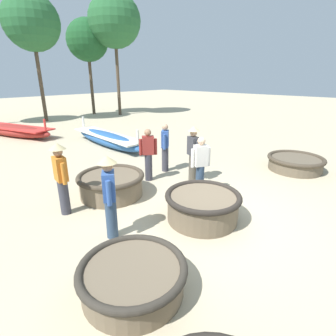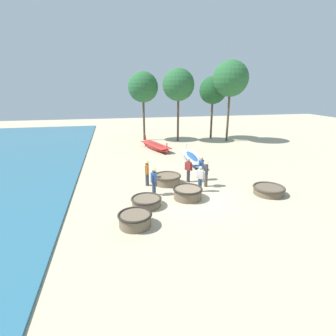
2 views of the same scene
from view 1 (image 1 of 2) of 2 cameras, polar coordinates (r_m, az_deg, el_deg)
ground_plane at (r=6.13m, az=9.98°, el=-10.27°), size 80.00×80.00×0.00m
coracle_far_right at (r=4.14m, az=-7.66°, el=-22.39°), size 1.60×1.60×0.47m
coracle_center at (r=9.75m, az=25.98°, el=1.07°), size 1.81×1.81×0.47m
coracle_front_left at (r=5.80m, az=7.55°, el=-8.07°), size 1.65×1.65×0.63m
coracle_tilted at (r=7.04m, az=-12.25°, el=-3.35°), size 1.75×1.75×0.61m
long_boat_ochre_hull at (r=12.24m, az=-13.02°, el=6.23°), size 1.39×5.14×1.05m
long_boat_blue_hull at (r=15.93m, az=-30.32°, el=7.08°), size 2.58×5.08×1.05m
fisherman_hauling at (r=7.75m, az=-4.32°, el=3.14°), size 0.43×0.39×1.57m
fisherman_crouching at (r=6.21m, az=-22.28°, el=-1.32°), size 0.36×0.52×1.67m
fisherman_with_hat at (r=6.78m, az=7.06°, el=0.65°), size 0.47×0.36×1.57m
fisherman_standing_left at (r=7.65m, az=5.47°, el=3.84°), size 0.36×0.50×1.67m
fisherman_by_coracle at (r=5.01m, az=-12.65°, el=-5.19°), size 0.38×0.45×1.67m
fisherman_standing_right at (r=8.51m, az=-0.63°, el=4.69°), size 0.43×0.38×1.57m
tree_tall_back at (r=23.05m, az=-17.15°, el=25.00°), size 3.13×3.13×7.13m
tree_right_mid at (r=20.56m, az=-27.59°, el=26.24°), size 3.46×3.46×7.88m
tree_rightmost at (r=22.19m, az=-11.57°, el=28.88°), size 3.82×3.82×8.69m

